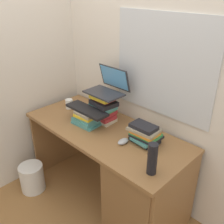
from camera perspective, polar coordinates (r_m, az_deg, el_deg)
The scene contains 13 objects.
ground_plane at distance 2.68m, azimuth -1.48°, elevation -17.61°, with size 6.00×6.00×0.00m, color olive.
wall_back at distance 2.26m, azimuth 5.13°, elevation 11.98°, with size 6.00×0.06×2.60m.
wall_left at distance 2.66m, azimuth -14.94°, elevation 13.48°, with size 0.05×6.00×2.60m, color beige.
desk at distance 2.19m, azimuth 5.24°, elevation -15.32°, with size 1.52×0.65×0.74m.
book_stack_tall at distance 2.30m, azimuth -1.92°, elevation 0.99°, with size 0.25×0.19×0.26m.
book_stack_keyboard_riser at distance 2.28m, azimuth -5.53°, elevation -1.35°, with size 0.25×0.20×0.13m.
book_stack_side at distance 2.03m, azimuth 7.28°, elevation -4.83°, with size 0.25×0.20×0.16m.
laptop at distance 2.26m, azimuth -0.84°, elevation 5.62°, with size 0.33×0.27×0.22m.
keyboard at distance 2.25m, azimuth -5.59°, elevation 0.46°, with size 0.42×0.14×0.02m, color black.
computer_mouse at distance 2.03m, azimuth 2.48°, elevation -6.50°, with size 0.06×0.10×0.04m, color #A5A8AD.
mug at distance 2.60m, azimuth -9.42°, elevation 1.78°, with size 0.11×0.07×0.10m.
water_bottle at distance 1.71m, azimuth 8.89°, elevation -10.20°, with size 0.07×0.07×0.23m, color black.
wastebasket at distance 2.75m, azimuth -17.23°, elevation -13.67°, with size 0.23×0.23×0.28m, color silver.
Camera 1 is at (1.39, -1.31, 1.87)m, focal length 41.39 mm.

